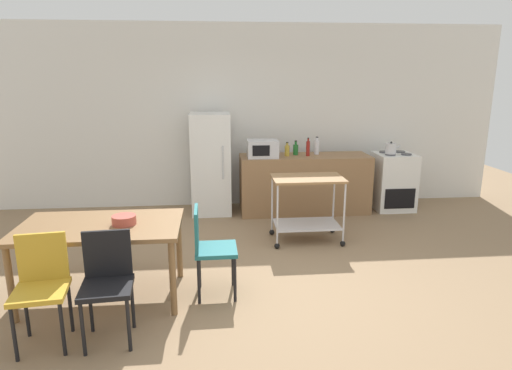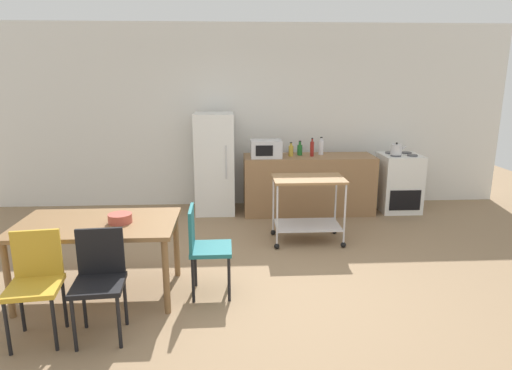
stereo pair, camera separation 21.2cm
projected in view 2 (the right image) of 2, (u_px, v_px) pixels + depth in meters
name	position (u px, v px, depth m)	size (l,w,h in m)	color
ground_plane	(262.00, 291.00, 4.47)	(12.00, 12.00, 0.00)	#8C7051
back_wall	(249.00, 116.00, 7.21)	(8.40, 0.12, 2.90)	silver
kitchen_counter	(308.00, 184.00, 6.92)	(2.00, 0.64, 0.90)	olive
dining_table	(97.00, 230.00, 4.24)	(1.50, 0.90, 0.75)	brown
chair_black	(99.00, 276.00, 3.62)	(0.43, 0.43, 0.89)	black
chair_mustard	(35.00, 279.00, 3.58)	(0.45, 0.45, 0.89)	gold
chair_teal	(204.00, 244.00, 4.29)	(0.41, 0.41, 0.89)	#1E666B
stove_oven	(399.00, 183.00, 7.02)	(0.60, 0.61, 0.92)	white
refrigerator	(215.00, 164.00, 6.86)	(0.60, 0.63, 1.55)	white
kitchen_cart	(308.00, 199.00, 5.67)	(0.91, 0.57, 0.85)	olive
microwave	(266.00, 149.00, 6.66)	(0.46, 0.35, 0.26)	silver
bottle_soy_sauce	(291.00, 150.00, 6.77)	(0.07, 0.07, 0.21)	gold
bottle_vinegar	(300.00, 150.00, 6.86)	(0.08, 0.08, 0.22)	#1E6628
bottle_soda	(312.00, 149.00, 6.75)	(0.06, 0.06, 0.28)	maroon
bottle_wine	(321.00, 147.00, 6.89)	(0.08, 0.08, 0.27)	silver
fruit_bowl	(120.00, 218.00, 4.20)	(0.22, 0.22, 0.09)	#B24C3F
kettle	(396.00, 149.00, 6.78)	(0.24, 0.17, 0.19)	silver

